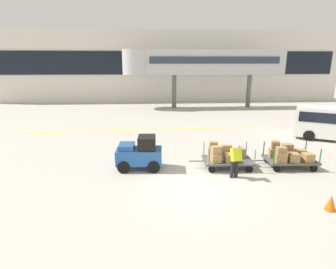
# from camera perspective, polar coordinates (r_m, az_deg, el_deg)

# --- Properties ---
(ground_plane) EXTENTS (120.00, 120.00, 0.00)m
(ground_plane) POSITION_cam_1_polar(r_m,az_deg,el_deg) (11.22, 5.98, -10.96)
(ground_plane) COLOR #B2ADA0
(apron_lead_line) EXTENTS (17.90, 1.05, 0.01)m
(apron_lead_line) POSITION_cam_1_polar(r_m,az_deg,el_deg) (20.35, -6.07, 0.93)
(apron_lead_line) COLOR yellow
(apron_lead_line) RESTS_ON ground_plane
(terminal_building) EXTENTS (45.41, 2.51, 8.82)m
(terminal_building) POSITION_cam_1_polar(r_m,az_deg,el_deg) (35.97, -0.94, 14.11)
(terminal_building) COLOR silver
(terminal_building) RESTS_ON ground_plane
(jet_bridge) EXTENTS (17.33, 3.00, 6.22)m
(jet_bridge) POSITION_cam_1_polar(r_m,az_deg,el_deg) (30.38, 6.17, 14.77)
(jet_bridge) COLOR #B7B7BC
(jet_bridge) RESTS_ON ground_plane
(baggage_tug) EXTENTS (2.14, 1.30, 1.58)m
(baggage_tug) POSITION_cam_1_polar(r_m,az_deg,el_deg) (12.81, -5.91, -3.97)
(baggage_tug) COLOR #2659A5
(baggage_tug) RESTS_ON ground_plane
(baggage_cart_lead) EXTENTS (3.03, 1.49, 1.19)m
(baggage_cart_lead) POSITION_cam_1_polar(r_m,az_deg,el_deg) (13.23, 11.83, -4.44)
(baggage_cart_lead) COLOR #4C4C4F
(baggage_cart_lead) RESTS_ON ground_plane
(baggage_cart_middle) EXTENTS (3.03, 1.49, 1.19)m
(baggage_cart_middle) POSITION_cam_1_polar(r_m,az_deg,el_deg) (14.21, 23.99, -4.12)
(baggage_cart_middle) COLOR #4C4C4F
(baggage_cart_middle) RESTS_ON ground_plane
(baggage_handler) EXTENTS (0.46, 0.47, 1.56)m
(baggage_handler) POSITION_cam_1_polar(r_m,az_deg,el_deg) (12.02, 14.00, -5.06)
(baggage_handler) COLOR black
(baggage_handler) RESTS_ON ground_plane
(shuttle_van) EXTENTS (5.11, 4.01, 2.10)m
(shuttle_van) POSITION_cam_1_polar(r_m,az_deg,el_deg) (20.46, 31.86, 2.36)
(shuttle_van) COLOR white
(shuttle_van) RESTS_ON ground_plane
(safety_cone_near) EXTENTS (0.36, 0.36, 0.55)m
(safety_cone_near) POSITION_cam_1_polar(r_m,az_deg,el_deg) (10.97, 30.99, -12.18)
(safety_cone_near) COLOR #EA590F
(safety_cone_near) RESTS_ON ground_plane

